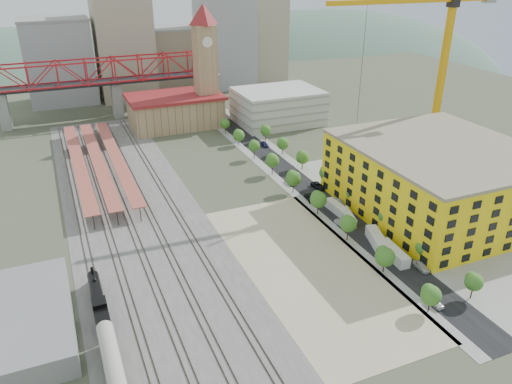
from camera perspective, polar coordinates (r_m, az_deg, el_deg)
name	(u,v)px	position (r m, az deg, el deg)	size (l,w,h in m)	color
ground	(268,206)	(141.91, 1.36, -1.59)	(400.00, 400.00, 0.00)	#474C38
ballast_strip	(129,202)	(148.31, -14.29, -1.17)	(36.00, 165.00, 0.06)	#605E59
dirt_lot	(308,266)	(116.09, 5.98, -8.45)	(28.00, 67.00, 0.06)	tan
street_asphalt	(294,177)	(160.45, 4.39, 1.68)	(12.00, 170.00, 0.06)	black
sidewalk_west	(279,180)	(158.19, 2.61, 1.37)	(3.00, 170.00, 0.04)	gray
sidewalk_east	(309,175)	(162.87, 6.11, 1.98)	(3.00, 170.00, 0.04)	gray
construction_pad	(442,207)	(150.56, 20.46, -1.63)	(50.00, 90.00, 0.06)	gray
rail_tracks	(123,203)	(148.07, -14.98, -1.24)	(26.56, 160.00, 0.18)	#382B23
platform_canopies	(98,160)	(171.49, -17.66, 3.55)	(16.00, 80.00, 4.12)	#B04344
station_hall	(176,110)	(210.76, -9.18, 9.20)	(38.00, 24.00, 13.10)	tan
clock_tower	(205,54)	(207.29, -5.87, 15.38)	(12.00, 12.00, 52.00)	tan
parking_garage	(278,106)	(212.97, 2.53, 9.76)	(34.00, 26.00, 14.00)	silver
truss_bridge	(114,74)	(226.40, -15.93, 12.88)	(94.00, 9.60, 25.60)	gray
construction_building	(439,179)	(144.82, 20.14, 1.45)	(44.60, 50.60, 18.80)	#FFFA15
warehouse	(10,324)	(106.15, -26.28, -13.41)	(22.00, 32.00, 5.00)	gray
street_trees	(309,190)	(152.47, 6.08, 0.27)	(15.40, 124.40, 8.00)	#38661E
skyline	(167,46)	(267.50, -10.13, 16.11)	(133.00, 46.00, 60.00)	#9EA0A3
distant_hills	(187,150)	(413.46, -7.85, 4.82)	(647.00, 264.00, 227.00)	#4C6B59
locomotive	(98,300)	(107.06, -17.59, -11.71)	(2.70, 20.81, 5.20)	black
coach	(112,364)	(91.04, -16.09, -18.40)	(2.99, 17.34, 5.44)	#2D391F
tower_crane	(436,50)	(168.97, 19.84, 15.00)	(57.70, 4.35, 61.58)	#EBA30F
site_trailer_a	(394,253)	(121.90, 15.45, -6.78)	(2.63, 9.98, 2.73)	silver
site_trailer_b	(377,240)	(126.30, 13.64, -5.33)	(2.70, 10.28, 2.81)	silver
site_trailer_c	(348,217)	(135.63, 10.44, -2.84)	(2.27, 8.61, 2.36)	silver
site_trailer_d	(337,208)	(139.72, 9.21, -1.83)	(2.39, 9.08, 2.48)	silver
car_0	(434,302)	(109.96, 19.69, -11.72)	(1.84, 4.58, 1.56)	silver
car_1	(342,224)	(132.95, 9.77, -3.60)	(1.63, 4.66, 1.54)	gray
car_2	(311,198)	(145.36, 6.36, -0.71)	(2.64, 5.73, 1.59)	black
car_3	(291,181)	(155.74, 4.05, 1.23)	(2.17, 5.35, 1.55)	navy
car_4	(421,267)	(119.99, 18.39, -8.10)	(1.88, 4.68, 1.59)	silver
car_5	(339,202)	(144.23, 9.44, -1.16)	(1.57, 4.49, 1.48)	gray
car_6	(318,186)	(153.35, 7.12, 0.69)	(2.61, 5.66, 1.57)	black
car_7	(265,144)	(186.65, 1.01, 5.45)	(1.91, 4.69, 1.36)	navy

